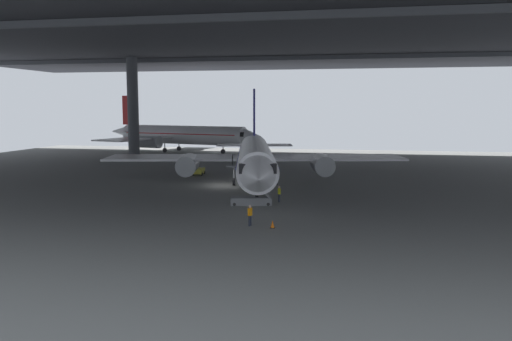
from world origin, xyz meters
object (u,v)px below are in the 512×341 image
at_px(crew_worker_by_stairs, 279,193).
at_px(airplane_main, 255,158).
at_px(boarding_stairs, 251,197).
at_px(airplane_distant, 180,135).
at_px(traffic_cone_orange, 273,224).
at_px(baggage_tug, 199,171).
at_px(crew_worker_near_nose, 250,214).

bearing_deg(crew_worker_by_stairs, airplane_main, 115.81).
xyz_separation_m(boarding_stairs, airplane_distant, (-25.85, 53.93, 2.70)).
xyz_separation_m(crew_worker_by_stairs, traffic_cone_orange, (1.20, -10.84, -0.59)).
xyz_separation_m(airplane_main, crew_worker_by_stairs, (3.97, -8.21, -2.54)).
distance_m(airplane_distant, traffic_cone_orange, 69.65).
xyz_separation_m(traffic_cone_orange, baggage_tug, (-14.87, 28.91, 0.23)).
relative_size(boarding_stairs, airplane_distant, 0.13).
height_order(crew_worker_by_stairs, traffic_cone_orange, crew_worker_by_stairs).
relative_size(airplane_main, airplane_distant, 1.01).
height_order(boarding_stairs, traffic_cone_orange, boarding_stairs).
bearing_deg(airplane_main, boarding_stairs, -81.11).
height_order(airplane_main, airplane_distant, airplane_main).
bearing_deg(airplane_distant, boarding_stairs, -64.39).
height_order(crew_worker_near_nose, baggage_tug, crew_worker_near_nose).
height_order(boarding_stairs, crew_worker_by_stairs, boarding_stairs).
bearing_deg(crew_worker_near_nose, crew_worker_by_stairs, 86.77).
relative_size(crew_worker_by_stairs, baggage_tug, 0.68).
relative_size(airplane_main, baggage_tug, 15.72).
height_order(airplane_main, traffic_cone_orange, airplane_main).
bearing_deg(airplane_distant, traffic_cone_orange, -64.94).
bearing_deg(crew_worker_by_stairs, traffic_cone_orange, -83.66).
bearing_deg(airplane_main, crew_worker_near_nose, -79.78).
bearing_deg(traffic_cone_orange, boarding_stairs, 111.67).
bearing_deg(traffic_cone_orange, crew_worker_by_stairs, 96.34).
relative_size(boarding_stairs, baggage_tug, 2.03).
relative_size(airplane_distant, baggage_tug, 15.60).
distance_m(airplane_distant, baggage_tug, 37.23).
xyz_separation_m(crew_worker_near_nose, baggage_tug, (-13.07, 28.60, -0.40)).
relative_size(crew_worker_by_stairs, traffic_cone_orange, 2.61).
height_order(boarding_stairs, crew_worker_near_nose, boarding_stairs).
distance_m(boarding_stairs, airplane_distant, 59.86).
bearing_deg(crew_worker_near_nose, airplane_distant, 113.80).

